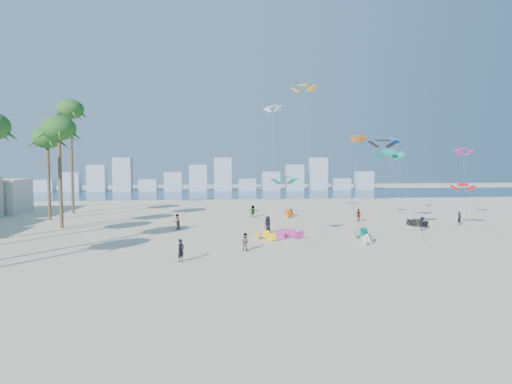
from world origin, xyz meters
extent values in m
plane|color=beige|center=(0.00, 0.00, 0.00)|extent=(220.00, 220.00, 0.00)
plane|color=navy|center=(0.00, 72.00, 0.01)|extent=(220.00, 220.00, 0.00)
imported|color=black|center=(-4.00, 4.64, 0.88)|extent=(0.73, 0.77, 1.77)
imported|color=gray|center=(1.23, 8.24, 0.78)|extent=(0.96, 0.92, 1.55)
imported|color=black|center=(4.36, 16.84, 0.92)|extent=(1.05, 1.06, 1.85)
imported|color=gray|center=(17.06, 24.64, 0.79)|extent=(0.89, 0.96, 1.58)
imported|color=black|center=(21.57, 16.65, 0.78)|extent=(0.99, 1.16, 1.56)
imported|color=gray|center=(4.04, 30.05, 0.82)|extent=(1.60, 0.89, 1.64)
imported|color=black|center=(28.22, 20.49, 0.79)|extent=(0.67, 0.56, 1.57)
imported|color=gray|center=(-5.51, 20.46, 0.87)|extent=(1.01, 1.07, 1.75)
cylinder|color=#595959|center=(6.22, 10.44, 3.08)|extent=(1.68, 4.44, 6.18)
cylinder|color=#595959|center=(14.79, 19.48, 5.33)|extent=(1.94, 3.74, 10.67)
cylinder|color=#595959|center=(18.36, 16.31, 5.01)|extent=(1.94, 3.73, 10.02)
cylinder|color=#595959|center=(6.01, 23.66, 7.33)|extent=(0.42, 5.75, 14.67)
cylinder|color=#595959|center=(22.82, 25.08, 5.35)|extent=(0.11, 3.91, 10.71)
cylinder|color=#595959|center=(26.85, 14.24, 2.52)|extent=(0.69, 6.00, 5.05)
cylinder|color=#595959|center=(11.44, 28.40, 9.00)|extent=(0.53, 4.46, 18.01)
cylinder|color=#595959|center=(28.37, 19.79, 4.58)|extent=(2.20, 5.10, 9.17)
cylinder|color=#595959|center=(17.22, 11.35, 4.31)|extent=(2.08, 4.11, 8.64)
cylinder|color=brown|center=(-18.82, 23.00, 5.72)|extent=(0.40, 0.40, 11.43)
ellipsoid|color=#20591F|center=(-18.82, 23.00, 11.43)|extent=(3.80, 3.80, 2.85)
cylinder|color=brown|center=(-22.58, 30.00, 5.37)|extent=(0.40, 0.40, 10.73)
ellipsoid|color=#20591F|center=(-22.58, 30.00, 10.73)|extent=(3.80, 3.80, 2.85)
cylinder|color=brown|center=(-21.76, 37.00, 7.57)|extent=(0.40, 0.40, 15.14)
ellipsoid|color=#20591F|center=(-21.76, 37.00, 15.14)|extent=(3.80, 3.80, 2.85)
cube|color=#9EADBF|center=(-42.00, 82.00, 1.50)|extent=(4.40, 3.00, 3.00)
cube|color=#9EADBF|center=(-35.80, 82.00, 2.40)|extent=(4.40, 3.00, 4.80)
cube|color=#9EADBF|center=(-29.60, 82.00, 3.30)|extent=(4.40, 3.00, 6.60)
cube|color=#9EADBF|center=(-23.40, 82.00, 4.20)|extent=(4.40, 3.00, 8.40)
cube|color=#9EADBF|center=(-17.20, 82.00, 1.50)|extent=(4.40, 3.00, 3.00)
cube|color=#9EADBF|center=(-11.00, 82.00, 2.40)|extent=(4.40, 3.00, 4.80)
cube|color=#9EADBF|center=(-4.80, 82.00, 3.30)|extent=(4.40, 3.00, 6.60)
cube|color=#9EADBF|center=(1.40, 82.00, 4.20)|extent=(4.40, 3.00, 8.40)
cube|color=#9EADBF|center=(7.60, 82.00, 1.50)|extent=(4.40, 3.00, 3.00)
cube|color=#9EADBF|center=(13.80, 82.00, 2.40)|extent=(4.40, 3.00, 4.80)
cube|color=#9EADBF|center=(20.00, 82.00, 3.30)|extent=(4.40, 3.00, 6.60)
cube|color=#9EADBF|center=(26.20, 82.00, 4.20)|extent=(4.40, 3.00, 8.40)
cube|color=#9EADBF|center=(32.40, 82.00, 1.50)|extent=(4.40, 3.00, 3.00)
cube|color=#9EADBF|center=(38.60, 82.00, 2.40)|extent=(4.40, 3.00, 4.80)
camera|label=1|loc=(-1.71, -28.83, 7.84)|focal=30.54mm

